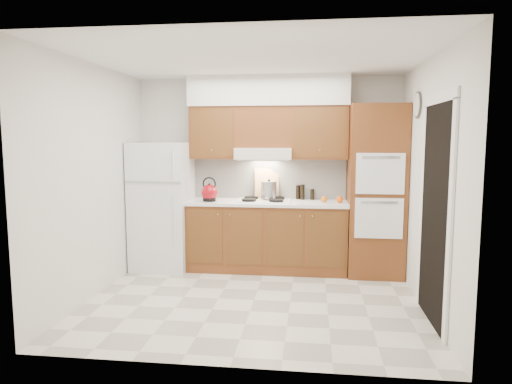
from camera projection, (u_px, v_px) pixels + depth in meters
The scene contains 26 objects.
floor at pixel (254, 300), 5.04m from camera, with size 3.60×3.60×0.00m, color beige.
ceiling at pixel (254, 59), 4.73m from camera, with size 3.60×3.60×0.00m, color white.
wall_back at pixel (267, 173), 6.36m from camera, with size 3.60×0.02×2.60m, color silver.
wall_left at pixel (95, 181), 5.10m from camera, with size 0.02×3.00×2.60m, color silver.
wall_right at pixel (428, 185), 4.67m from camera, with size 0.02×3.00×2.60m, color silver.
fridge at pixel (163, 206), 6.23m from camera, with size 0.75×0.72×1.72m, color white.
base_cabinets at pixel (267, 237), 6.16m from camera, with size 2.11×0.60×0.90m, color brown.
countertop at pixel (267, 203), 6.10m from camera, with size 2.13×0.62×0.04m, color white.
backsplash at pixel (269, 178), 6.35m from camera, with size 2.11×0.03×0.56m, color white.
oven_cabinet at pixel (376, 191), 5.89m from camera, with size 0.70×0.65×2.20m, color brown.
upper_cab_left at pixel (214, 133), 6.22m from camera, with size 0.63×0.33×0.70m, color brown.
upper_cab_right at pixel (320, 133), 6.05m from camera, with size 0.73×0.33×0.70m, color brown.
range_hood at pixel (264, 153), 6.11m from camera, with size 0.75×0.45×0.15m, color silver.
upper_cab_over_hood at pixel (265, 127), 6.13m from camera, with size 0.75×0.33×0.55m, color brown.
soffit at pixel (268, 91), 6.05m from camera, with size 2.13×0.36×0.40m, color silver.
cooktop at pixel (263, 200), 6.12m from camera, with size 0.74×0.50×0.01m, color white.
doorway at pixel (435, 215), 4.35m from camera, with size 0.02×0.90×2.10m, color black.
wall_clock at pixel (418, 105), 5.11m from camera, with size 0.30×0.30×0.02m, color #3F3833.
kettle at pixel (209, 193), 6.06m from camera, with size 0.22×0.22×0.22m, color maroon.
cutting_board at pixel (267, 185), 6.31m from camera, with size 0.33×0.02×0.44m, color tan.
stock_pot at pixel (269, 190), 6.17m from camera, with size 0.21×0.21×0.22m, color #B7B7BC.
condiment_a at pixel (302, 192), 6.24m from camera, with size 0.06×0.06×0.21m, color black.
condiment_b at pixel (298, 192), 6.29m from camera, with size 0.06×0.06×0.19m, color black.
condiment_c at pixel (312, 194), 6.24m from camera, with size 0.05×0.05×0.15m, color black.
orange_near at pixel (340, 199), 5.95m from camera, with size 0.09×0.09×0.09m, color #DC5F0B.
orange_far at pixel (324, 199), 6.00m from camera, with size 0.08×0.08×0.08m, color orange.
Camera 1 is at (0.61, -4.82, 1.78)m, focal length 32.00 mm.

